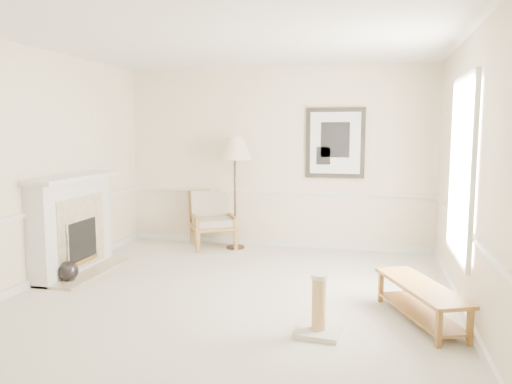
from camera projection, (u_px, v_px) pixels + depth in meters
The scene contains 8 objects.
ground at pixel (229, 300), 5.62m from camera, with size 5.50×5.50×0.00m, color silver.
room at pixel (242, 133), 5.43m from camera, with size 5.04×5.54×2.92m.
fireplace at pixel (73, 225), 6.65m from camera, with size 0.64×1.64×1.31m.
floor_vase at pixel (68, 272), 6.25m from camera, with size 0.25×0.25×0.74m.
armchair at pixel (212, 216), 8.20m from camera, with size 0.95×0.97×0.91m.
floor_lamp at pixel (235, 152), 7.88m from camera, with size 0.73×0.73×1.79m.
bench at pixel (421, 297), 4.96m from camera, with size 0.89×1.37×0.38m.
scratching_post at pixel (319, 316), 4.66m from camera, with size 0.44×0.44×0.57m.
Camera 1 is at (1.54, -5.21, 1.90)m, focal length 35.00 mm.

